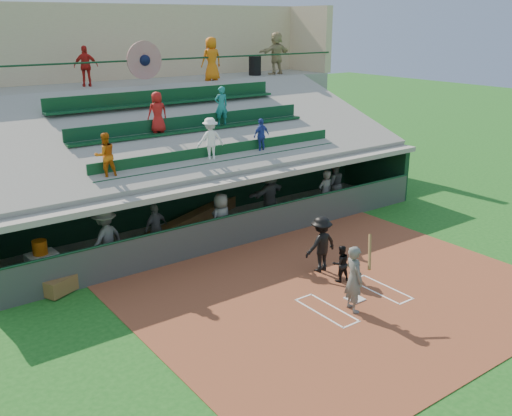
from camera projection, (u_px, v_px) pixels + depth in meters
ground at (355, 300)px, 15.25m from camera, size 100.00×100.00×0.00m
dirt_slab at (341, 293)px, 15.63m from camera, size 11.00×9.00×0.02m
home_plate at (355, 299)px, 15.24m from camera, size 0.43×0.43×0.03m
batters_box_chalk at (355, 299)px, 15.24m from camera, size 2.65×1.85×0.01m
dugout_floor at (218, 229)px, 20.41m from camera, size 16.00×3.50×0.04m
concourse_slab at (134, 136)px, 24.86m from camera, size 20.00×3.00×4.60m
grandstand at (166, 149)px, 22.58m from camera, size 20.40×10.40×7.80m
batter_at_plate at (354, 278)px, 14.41m from camera, size 0.91×0.78×1.95m
catcher at (341, 263)px, 16.15m from camera, size 0.61×0.53×1.08m
home_umpire at (321, 244)px, 16.74m from camera, size 1.10×0.65×1.68m
dugout_bench at (206, 213)px, 21.26m from camera, size 13.72×6.48×0.44m
white_table at (43, 265)px, 16.44m from camera, size 0.87×0.68×0.72m
water_cooler at (40, 247)px, 16.21m from camera, size 0.41×0.41×0.41m
dugout_player_a at (105, 239)px, 16.75m from camera, size 1.43×1.16×1.93m
dugout_player_b at (156, 227)px, 18.19m from camera, size 0.99×0.64×1.57m
dugout_player_c at (221, 219)px, 18.66m from camera, size 0.98×0.78×1.75m
dugout_player_d at (269, 194)px, 21.01m from camera, size 1.89×1.00×1.95m
dugout_player_e at (325, 193)px, 21.46m from camera, size 0.66×0.44×1.77m
dugout_player_f at (334, 184)px, 22.51m from camera, size 1.08×0.96×1.83m
trash_bin at (255, 66)px, 27.19m from camera, size 0.59×0.59×0.88m
concourse_staff_a at (86, 66)px, 22.46m from camera, size 0.99×0.61×1.58m
concourse_staff_b at (211, 59)px, 24.54m from camera, size 0.95×0.67×1.84m
concourse_staff_c at (276, 53)px, 27.57m from camera, size 1.90×0.76×2.00m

